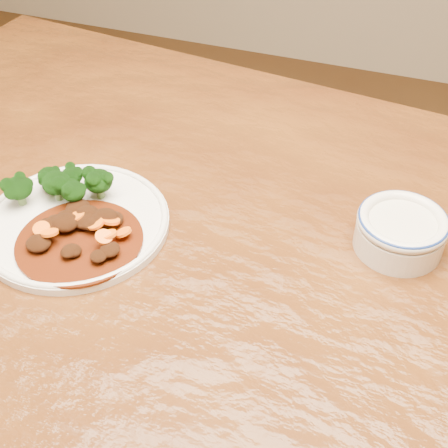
% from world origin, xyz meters
% --- Properties ---
extents(dining_table, '(1.60, 1.07, 0.75)m').
position_xyz_m(dining_table, '(0.00, 0.00, 0.67)').
color(dining_table, '#5C3110').
rests_on(dining_table, ground).
extents(dinner_plate, '(0.25, 0.25, 0.02)m').
position_xyz_m(dinner_plate, '(-0.23, -0.03, 0.76)').
color(dinner_plate, silver).
rests_on(dinner_plate, dining_table).
extents(broccoli_florets, '(0.13, 0.09, 0.04)m').
position_xyz_m(broccoli_florets, '(-0.27, 0.01, 0.79)').
color(broccoli_florets, '#638846').
rests_on(broccoli_florets, dinner_plate).
extents(mince_stew, '(0.16, 0.16, 0.03)m').
position_xyz_m(mince_stew, '(-0.21, -0.05, 0.77)').
color(mince_stew, '#4A1707').
rests_on(mince_stew, dinner_plate).
extents(dip_bowl, '(0.11, 0.11, 0.05)m').
position_xyz_m(dip_bowl, '(0.17, 0.08, 0.78)').
color(dip_bowl, beige).
rests_on(dip_bowl, dining_table).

